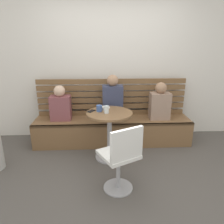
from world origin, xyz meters
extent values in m
plane|color=#514C47|center=(0.00, 0.00, 0.00)|extent=(8.00, 8.00, 0.00)
cube|color=silver|center=(0.00, 1.64, 1.45)|extent=(5.20, 0.10, 2.90)
cube|color=brown|center=(0.00, 1.20, 0.22)|extent=(2.70, 0.52, 0.44)
cube|color=brown|center=(0.00, 0.96, 0.42)|extent=(2.70, 0.04, 0.04)
cube|color=brown|center=(0.00, 1.44, 0.48)|extent=(2.65, 0.04, 0.09)
cube|color=brown|center=(0.00, 1.44, 0.61)|extent=(2.65, 0.04, 0.09)
cube|color=brown|center=(0.00, 1.44, 0.72)|extent=(2.65, 0.04, 0.09)
cube|color=brown|center=(0.00, 1.44, 0.84)|extent=(2.65, 0.04, 0.09)
cube|color=brown|center=(0.00, 1.44, 0.95)|extent=(2.65, 0.04, 0.09)
cube|color=brown|center=(0.00, 1.44, 1.06)|extent=(2.65, 0.04, 0.09)
cylinder|color=#ADADB2|center=(-0.08, 0.68, 0.01)|extent=(0.44, 0.44, 0.02)
cylinder|color=#ADADB2|center=(-0.08, 0.68, 0.37)|extent=(0.07, 0.07, 0.69)
cylinder|color=brown|center=(-0.08, 0.68, 0.72)|extent=(0.68, 0.68, 0.03)
cylinder|color=#ADADB2|center=(0.00, -0.07, 0.01)|extent=(0.36, 0.36, 0.02)
cylinder|color=#ADADB2|center=(0.00, -0.07, 0.23)|extent=(0.05, 0.05, 0.45)
cube|color=white|center=(0.00, -0.07, 0.47)|extent=(0.54, 0.54, 0.04)
cube|color=white|center=(0.08, -0.23, 0.67)|extent=(0.37, 0.22, 0.36)
cube|color=#333851|center=(0.00, 1.20, 0.74)|extent=(0.34, 0.22, 0.59)
sphere|color=#A37A5B|center=(0.00, 1.20, 1.12)|extent=(0.19, 0.19, 0.19)
cube|color=#9E7F6B|center=(0.81, 1.19, 0.67)|extent=(0.34, 0.22, 0.46)
sphere|color=#A37A5B|center=(0.81, 1.19, 0.99)|extent=(0.19, 0.19, 0.19)
cube|color=brown|center=(-0.89, 1.23, 0.65)|extent=(0.34, 0.22, 0.42)
sphere|color=#DBB293|center=(-0.89, 1.23, 0.95)|extent=(0.19, 0.19, 0.19)
cylinder|color=#3D5B9E|center=(-0.22, 0.73, 0.79)|extent=(0.08, 0.08, 0.09)
cylinder|color=silver|center=(-0.15, 0.78, 0.77)|extent=(0.06, 0.06, 0.05)
cylinder|color=white|center=(-0.12, 0.64, 0.80)|extent=(0.07, 0.07, 0.11)
cylinder|color=white|center=(-0.14, 0.90, 0.75)|extent=(0.17, 0.17, 0.01)
cube|color=black|center=(-0.35, 0.74, 0.74)|extent=(0.13, 0.16, 0.01)
camera|label=1|loc=(-0.19, -2.26, 1.71)|focal=33.89mm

